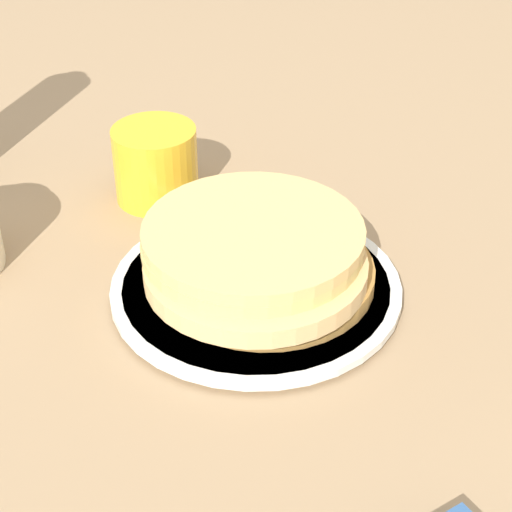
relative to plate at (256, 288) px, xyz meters
The scene contains 4 objects.
ground_plane 0.02m from the plate, 117.64° to the right, with size 4.00×4.00×0.00m, color #9E7F5B.
plate is the anchor object (origin of this frame).
pancake_stack 0.03m from the plate, 21.57° to the right, with size 0.19×0.19×0.05m.
juice_glass 0.19m from the plate, 57.72° to the left, with size 0.08×0.08×0.07m.
Camera 1 is at (-0.51, -0.24, 0.44)m, focal length 60.00 mm.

